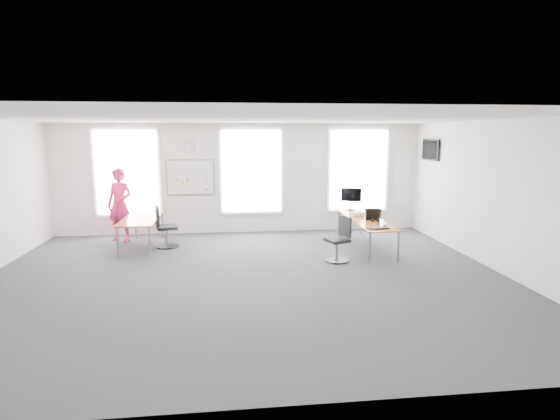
{
  "coord_description": "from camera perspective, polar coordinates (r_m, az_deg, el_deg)",
  "views": [
    {
      "loc": [
        -0.27,
        -7.98,
        2.74
      ],
      "look_at": [
        0.77,
        1.2,
        1.1
      ],
      "focal_mm": 28.0,
      "sensor_mm": 36.0,
      "label": 1
    }
  ],
  "objects": [
    {
      "name": "floor",
      "position": [
        8.44,
        -4.35,
        -8.9
      ],
      "size": [
        10.0,
        10.0,
        0.0
      ],
      "primitive_type": "plane",
      "color": "#2A2A2F",
      "rests_on": "ground"
    },
    {
      "name": "ceiling",
      "position": [
        7.99,
        -4.65,
        11.9
      ],
      "size": [
        10.0,
        10.0,
        0.0
      ],
      "primitive_type": "plane",
      "rotation": [
        3.14,
        0.0,
        0.0
      ],
      "color": "silver",
      "rests_on": "ground"
    },
    {
      "name": "wall_back",
      "position": [
        12.05,
        -5.18,
        4.12
      ],
      "size": [
        10.0,
        0.0,
        10.0
      ],
      "primitive_type": "plane",
      "rotation": [
        1.57,
        0.0,
        0.0
      ],
      "color": "white",
      "rests_on": "ground"
    },
    {
      "name": "wall_front",
      "position": [
        4.18,
        -2.5,
        -7.21
      ],
      "size": [
        10.0,
        0.0,
        10.0
      ],
      "primitive_type": "plane",
      "rotation": [
        -1.57,
        0.0,
        0.0
      ],
      "color": "white",
      "rests_on": "ground"
    },
    {
      "name": "wall_right",
      "position": [
        9.64,
        26.72,
        1.6
      ],
      "size": [
        0.0,
        10.0,
        10.0
      ],
      "primitive_type": "plane",
      "rotation": [
        1.57,
        0.0,
        -1.57
      ],
      "color": "white",
      "rests_on": "ground"
    },
    {
      "name": "window_left",
      "position": [
        12.3,
        -19.35,
        4.65
      ],
      "size": [
        1.6,
        0.06,
        2.2
      ],
      "primitive_type": "cube",
      "color": "white",
      "rests_on": "wall_back"
    },
    {
      "name": "window_mid",
      "position": [
        12.01,
        -3.76,
        5.07
      ],
      "size": [
        1.6,
        0.06,
        2.2
      ],
      "primitive_type": "cube",
      "color": "white",
      "rests_on": "wall_back"
    },
    {
      "name": "window_right",
      "position": [
        12.52,
        10.15,
        5.14
      ],
      "size": [
        1.6,
        0.06,
        2.2
      ],
      "primitive_type": "cube",
      "color": "white",
      "rests_on": "wall_back"
    },
    {
      "name": "desk_right",
      "position": [
        10.78,
        11.09,
        -1.35
      ],
      "size": [
        0.75,
        2.82,
        0.69
      ],
      "color": "#BE521B",
      "rests_on": "ground"
    },
    {
      "name": "desk_left",
      "position": [
        10.98,
        -17.64,
        -1.25
      ],
      "size": [
        0.81,
        2.02,
        0.74
      ],
      "color": "#BE521B",
      "rests_on": "ground"
    },
    {
      "name": "chair_right",
      "position": [
        9.51,
        7.74,
        -4.12
      ],
      "size": [
        0.57,
        0.56,
        0.97
      ],
      "rotation": [
        0.0,
        0.0,
        -1.21
      ],
      "color": "black",
      "rests_on": "ground"
    },
    {
      "name": "chair_left",
      "position": [
        10.88,
        -14.87,
        -2.45
      ],
      "size": [
        0.56,
        0.56,
        1.02
      ],
      "rotation": [
        0.0,
        0.0,
        1.83
      ],
      "color": "black",
      "rests_on": "ground"
    },
    {
      "name": "person",
      "position": [
        11.81,
        -20.18,
        0.66
      ],
      "size": [
        0.8,
        0.67,
        1.87
      ],
      "primitive_type": "imported",
      "rotation": [
        0.0,
        0.0,
        -0.37
      ],
      "color": "#D7245D",
      "rests_on": "ground"
    },
    {
      "name": "whiteboard",
      "position": [
        12.06,
        -11.63,
        4.19
      ],
      "size": [
        1.2,
        0.03,
        0.9
      ],
      "primitive_type": "cube",
      "color": "white",
      "rests_on": "wall_back"
    },
    {
      "name": "wall_clock",
      "position": [
        12.01,
        -11.76,
        7.99
      ],
      "size": [
        0.3,
        0.04,
        0.3
      ],
      "primitive_type": "cylinder",
      "rotation": [
        1.57,
        0.0,
        0.0
      ],
      "color": "gray",
      "rests_on": "wall_back"
    },
    {
      "name": "tv",
      "position": [
        12.17,
        19.09,
        7.44
      ],
      "size": [
        0.06,
        0.9,
        0.55
      ],
      "primitive_type": "cube",
      "color": "black",
      "rests_on": "wall_right"
    },
    {
      "name": "keyboard",
      "position": [
        9.7,
        12.74,
        -2.34
      ],
      "size": [
        0.52,
        0.31,
        0.02
      ],
      "primitive_type": "cube",
      "rotation": [
        0.0,
        0.0,
        0.31
      ],
      "color": "black",
      "rests_on": "desk_right"
    },
    {
      "name": "mouse",
      "position": [
        9.94,
        13.5,
        -2.01
      ],
      "size": [
        0.08,
        0.12,
        0.05
      ],
      "primitive_type": "ellipsoid",
      "rotation": [
        0.0,
        0.0,
        -0.01
      ],
      "color": "black",
      "rests_on": "desk_right"
    },
    {
      "name": "lens_cap",
      "position": [
        10.21,
        12.74,
        -1.77
      ],
      "size": [
        0.07,
        0.07,
        0.01
      ],
      "primitive_type": "cylinder",
      "rotation": [
        0.0,
        0.0,
        0.25
      ],
      "color": "black",
      "rests_on": "desk_right"
    },
    {
      "name": "headphones",
      "position": [
        10.41,
        12.3,
        -1.29
      ],
      "size": [
        0.18,
        0.09,
        0.1
      ],
      "rotation": [
        0.0,
        0.0,
        0.18
      ],
      "color": "black",
      "rests_on": "desk_right"
    },
    {
      "name": "laptop_sleeve",
      "position": [
        10.58,
        12.03,
        -0.59
      ],
      "size": [
        0.35,
        0.19,
        0.28
      ],
      "rotation": [
        0.0,
        0.0,
        0.02
      ],
      "color": "black",
      "rests_on": "desk_right"
    },
    {
      "name": "paper_stack",
      "position": [
        11.01,
        9.99,
        -0.56
      ],
      "size": [
        0.37,
        0.32,
        0.11
      ],
      "primitive_type": "cube",
      "rotation": [
        0.0,
        0.0,
        0.32
      ],
      "color": "beige",
      "rests_on": "desk_right"
    },
    {
      "name": "monitor",
      "position": [
        11.84,
        9.28,
        1.7
      ],
      "size": [
        0.52,
        0.23,
        0.6
      ],
      "rotation": [
        0.0,
        0.0,
        -0.33
      ],
      "color": "black",
      "rests_on": "desk_right"
    }
  ]
}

